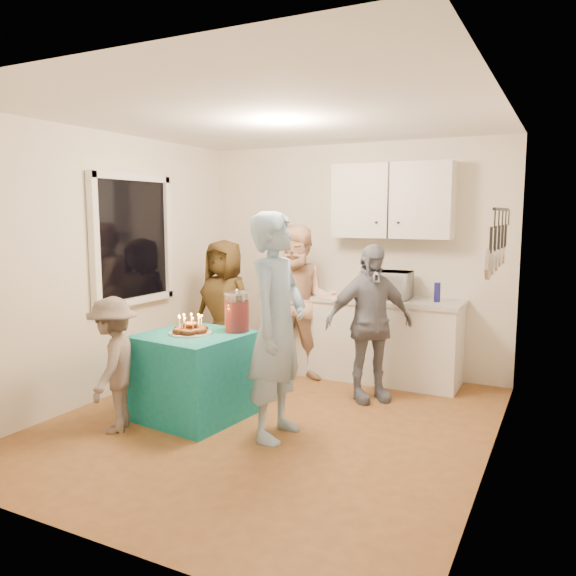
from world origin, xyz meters
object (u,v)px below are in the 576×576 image
at_px(punch_jar, 237,313).
at_px(man_birthday, 277,326).
at_px(woman_back_left, 224,308).
at_px(woman_back_center, 300,304).
at_px(child_near_left, 113,365).
at_px(woman_back_right, 369,323).
at_px(microwave, 386,285).
at_px(party_table, 194,375).
at_px(counter, 359,339).

bearing_deg(punch_jar, man_birthday, -28.59).
distance_m(punch_jar, woman_back_left, 1.25).
bearing_deg(woman_back_center, man_birthday, -91.85).
height_order(man_birthday, child_near_left, man_birthday).
relative_size(punch_jar, woman_back_right, 0.22).
bearing_deg(man_birthday, woman_back_left, 44.18).
height_order(microwave, party_table, microwave).
relative_size(woman_back_right, child_near_left, 1.35).
relative_size(punch_jar, child_near_left, 0.30).
distance_m(microwave, punch_jar, 1.83).
bearing_deg(woman_back_right, party_table, -179.92).
bearing_deg(child_near_left, woman_back_center, 133.45).
bearing_deg(child_near_left, microwave, 120.84).
relative_size(counter, child_near_left, 1.94).
distance_m(woman_back_left, woman_back_center, 0.87).
xyz_separation_m(counter, woman_back_right, (0.36, -0.71, 0.33)).
height_order(woman_back_center, child_near_left, woman_back_center).
height_order(counter, woman_back_center, woman_back_center).
relative_size(woman_back_left, woman_back_right, 1.00).
bearing_deg(woman_back_right, punch_jar, -179.60).
bearing_deg(punch_jar, microwave, 60.72).
xyz_separation_m(counter, woman_back_center, (-0.53, -0.41, 0.42)).
bearing_deg(microwave, woman_back_right, -89.41).
relative_size(punch_jar, man_birthday, 0.19).
bearing_deg(punch_jar, child_near_left, -130.40).
bearing_deg(counter, punch_jar, -110.39).
relative_size(woman_back_center, child_near_left, 1.49).
xyz_separation_m(woman_back_center, woman_back_right, (0.88, -0.30, -0.08)).
bearing_deg(woman_back_center, woman_back_right, -39.44).
height_order(man_birthday, woman_back_center, man_birthday).
height_order(counter, microwave, microwave).
xyz_separation_m(woman_back_left, child_near_left, (0.07, -1.79, -0.20)).
bearing_deg(woman_back_left, woman_back_center, 17.46).
xyz_separation_m(punch_jar, woman_back_left, (-0.77, 0.97, -0.17)).
height_order(woman_back_right, child_near_left, woman_back_right).
xyz_separation_m(party_table, woman_back_right, (1.24, 1.15, 0.38)).
xyz_separation_m(microwave, woman_back_left, (-1.67, -0.62, -0.29)).
distance_m(party_table, woman_back_left, 1.38).
distance_m(woman_back_center, child_near_left, 2.17).
bearing_deg(party_table, woman_back_center, 76.21).
bearing_deg(child_near_left, counter, 126.11).
bearing_deg(woman_back_center, child_near_left, -131.55).
distance_m(counter, woman_back_right, 0.86).
height_order(counter, punch_jar, punch_jar).
distance_m(woman_back_left, child_near_left, 1.80).
bearing_deg(party_table, woman_back_left, 111.33).
height_order(punch_jar, woman_back_left, woman_back_left).
xyz_separation_m(party_table, man_birthday, (0.87, -0.05, 0.54)).
xyz_separation_m(counter, man_birthday, (-0.01, -1.91, 0.49)).
bearing_deg(microwave, child_near_left, -127.21).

